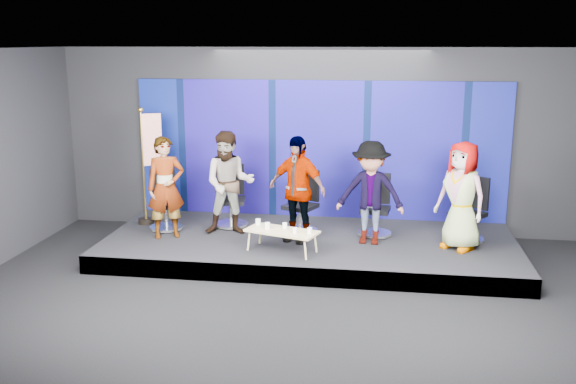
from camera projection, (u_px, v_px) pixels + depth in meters
name	position (u px, v px, depth m)	size (l,w,h in m)	color
ground	(289.00, 314.00, 8.71)	(10.00, 10.00, 0.00)	black
room_walls	(289.00, 136.00, 8.15)	(10.02, 8.02, 3.51)	black
riser	(310.00, 246.00, 11.09)	(7.00, 3.00, 0.30)	black
backdrop	(319.00, 150.00, 12.15)	(7.00, 0.08, 2.60)	navy
chair_a	(165.00, 210.00, 11.52)	(0.82, 0.82, 1.08)	silver
panelist_a	(166.00, 188.00, 10.92)	(0.64, 0.42, 1.75)	black
chair_b	(231.00, 206.00, 11.72)	(0.72, 0.72, 1.12)	silver
panelist_b	(229.00, 183.00, 11.10)	(0.88, 0.69, 1.81)	black
chair_c	(302.00, 212.00, 11.32)	(0.82, 0.82, 1.11)	silver
panelist_c	(297.00, 189.00, 10.71)	(1.05, 0.44, 1.80)	black
chair_d	(376.00, 215.00, 11.17)	(0.67, 0.67, 1.07)	silver
panelist_d	(370.00, 193.00, 10.59)	(1.12, 0.64, 1.73)	black
chair_e	(469.00, 220.00, 10.83)	(0.87, 0.87, 1.09)	silver
panelist_e	(462.00, 196.00, 10.29)	(0.86, 0.56, 1.77)	black
coffee_table	(282.00, 232.00, 10.27)	(1.25, 0.83, 0.36)	tan
mug_a	(258.00, 222.00, 10.56)	(0.08, 0.08, 0.10)	white
mug_b	(267.00, 226.00, 10.34)	(0.09, 0.09, 0.10)	white
mug_c	(285.00, 225.00, 10.38)	(0.07, 0.07, 0.09)	white
mug_d	(295.00, 230.00, 10.12)	(0.07, 0.07, 0.08)	white
mug_e	(310.00, 231.00, 10.08)	(0.08, 0.08, 0.09)	white
flag_stand	(149.00, 163.00, 11.68)	(0.48, 0.29, 2.16)	black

